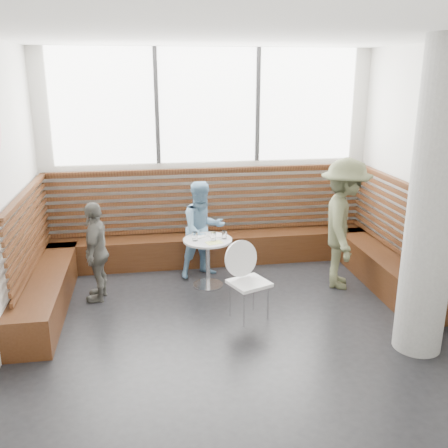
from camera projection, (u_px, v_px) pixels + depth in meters
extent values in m
cube|color=silver|center=(239.00, 197.00, 5.23)|extent=(5.00, 5.00, 3.20)
cube|color=black|center=(238.00, 333.00, 5.69)|extent=(5.00, 5.00, 0.01)
cube|color=white|center=(241.00, 34.00, 4.76)|extent=(5.00, 5.00, 0.01)
cube|color=white|center=(208.00, 106.00, 7.34)|extent=(4.50, 0.02, 1.65)
cube|color=#3F3F42|center=(157.00, 107.00, 7.21)|extent=(0.06, 0.04, 1.65)
cube|color=#3F3F42|center=(258.00, 105.00, 7.44)|extent=(0.06, 0.04, 1.65)
cube|color=#3A1F0E|center=(211.00, 248.00, 7.75)|extent=(5.00, 0.50, 0.45)
cube|color=#3A1F0E|center=(50.00, 284.00, 6.46)|extent=(0.50, 2.50, 0.45)
cube|color=#3A1F0E|center=(376.00, 263.00, 7.15)|extent=(0.50, 2.50, 0.45)
cube|color=#3F210F|center=(209.00, 201.00, 7.70)|extent=(4.88, 0.08, 0.98)
cube|color=#3F210F|center=(30.00, 231.00, 6.22)|extent=(0.08, 2.38, 0.98)
cube|color=#3F210F|center=(392.00, 214.00, 6.97)|extent=(0.08, 2.38, 0.98)
cylinder|color=gray|center=(434.00, 204.00, 4.94)|extent=(0.50, 0.50, 3.20)
cylinder|color=silver|center=(208.00, 285.00, 6.95)|extent=(0.42, 0.42, 0.02)
cylinder|color=silver|center=(208.00, 263.00, 6.85)|extent=(0.06, 0.06, 0.66)
cylinder|color=#B7B7BA|center=(208.00, 240.00, 6.75)|extent=(0.67, 0.67, 0.03)
cube|color=white|center=(249.00, 283.00, 5.91)|extent=(0.43, 0.41, 0.04)
cylinder|color=white|center=(246.00, 258.00, 6.01)|extent=(0.45, 0.10, 0.44)
cylinder|color=silver|center=(237.00, 308.00, 5.81)|extent=(0.02, 0.02, 0.44)
cylinder|color=silver|center=(266.00, 306.00, 5.86)|extent=(0.02, 0.02, 0.44)
cylinder|color=silver|center=(233.00, 297.00, 6.10)|extent=(0.02, 0.02, 0.44)
cylinder|color=silver|center=(260.00, 295.00, 6.15)|extent=(0.02, 0.02, 0.44)
imported|color=#53573A|center=(344.00, 224.00, 6.72)|extent=(1.02, 1.31, 1.78)
imported|color=#658EAF|center=(203.00, 230.00, 7.10)|extent=(0.82, 0.72, 1.40)
imported|color=#5D5C54|center=(97.00, 251.00, 6.38)|extent=(0.42, 0.80, 1.31)
cylinder|color=white|center=(199.00, 236.00, 6.85)|extent=(0.18, 0.18, 0.01)
cylinder|color=white|center=(216.00, 236.00, 6.88)|extent=(0.21, 0.21, 0.01)
cylinder|color=white|center=(195.00, 236.00, 6.68)|extent=(0.08, 0.08, 0.12)
cylinder|color=white|center=(213.00, 237.00, 6.66)|extent=(0.07, 0.07, 0.12)
cylinder|color=white|center=(224.00, 235.00, 6.76)|extent=(0.07, 0.07, 0.11)
cube|color=#A5C64C|center=(214.00, 243.00, 6.61)|extent=(0.25, 0.21, 0.00)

